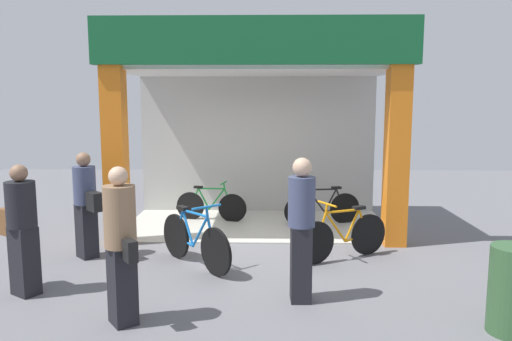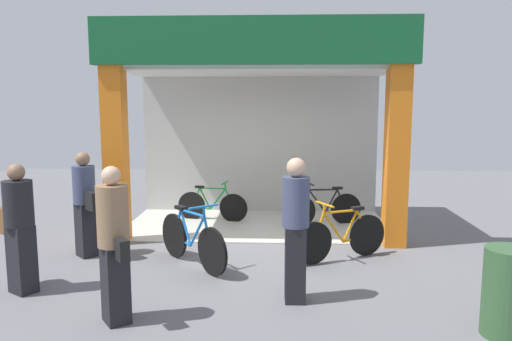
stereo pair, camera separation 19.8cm
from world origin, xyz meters
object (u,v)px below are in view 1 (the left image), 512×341
Objects in this scene: pedestrian_0 at (86,204)px; bicycle_inside_1 at (211,205)px; bicycle_parked_0 at (343,236)px; pedestrian_2 at (121,244)px; pedestrian_1 at (301,228)px; pedestrian_3 at (21,228)px; bicycle_parked_1 at (195,241)px; bicycle_inside_0 at (323,208)px.

bicycle_inside_1 is at bearing 55.33° from pedestrian_0.
pedestrian_2 reaches higher than bicycle_parked_0.
pedestrian_2 is at bearing -161.25° from pedestrian_1.
pedestrian_2 is at bearing -62.12° from pedestrian_0.
pedestrian_1 is at bearing 18.75° from pedestrian_2.
pedestrian_0 reaches higher than bicycle_inside_1.
pedestrian_3 is at bearing -100.68° from pedestrian_0.
pedestrian_0 is at bearing 167.84° from bicycle_parked_1.
pedestrian_0 is (-1.62, -2.34, 0.52)m from bicycle_inside_1.
bicycle_inside_0 is 0.92× the size of pedestrian_3.
pedestrian_1 reaches higher than bicycle_parked_0.
pedestrian_1 is (-0.74, -1.58, 0.53)m from bicycle_parked_0.
pedestrian_2 is (-0.43, -4.58, 0.56)m from bicycle_inside_1.
pedestrian_0 is at bearing -124.67° from bicycle_inside_1.
pedestrian_2 is at bearing -104.84° from bicycle_parked_1.
pedestrian_0 is at bearing 79.32° from pedestrian_3.
bicycle_parked_0 is 1.09× the size of bicycle_parked_1.
bicycle_parked_0 is 3.90m from pedestrian_0.
bicycle_inside_1 is 0.88× the size of pedestrian_0.
bicycle_parked_1 is 0.82× the size of pedestrian_3.
bicycle_inside_0 is 0.87× the size of pedestrian_2.
bicycle_inside_0 is 3.23m from bicycle_parked_1.
bicycle_parked_1 is at bearing 28.92° from pedestrian_3.
bicycle_inside_0 is 2.08m from bicycle_parked_0.
pedestrian_3 is at bearing 151.30° from pedestrian_2.
bicycle_inside_0 is at bearing 91.93° from bicycle_parked_0.
bicycle_parked_1 is 2.00m from pedestrian_2.
pedestrian_3 is (-1.89, -3.78, 0.52)m from bicycle_inside_1.
bicycle_parked_1 is at bearing -12.16° from pedestrian_0.
pedestrian_2 is 1.66m from pedestrian_3.
bicycle_parked_1 is at bearing 75.16° from pedestrian_2.
bicycle_parked_1 is at bearing 139.82° from pedestrian_1.
pedestrian_3 is at bearing -160.81° from bicycle_parked_0.
pedestrian_1 is (1.51, -3.92, 0.57)m from bicycle_inside_1.
pedestrian_2 is (-1.94, -0.66, -0.01)m from pedestrian_1.
pedestrian_2 is at bearing -95.40° from bicycle_inside_1.
pedestrian_0 reaches higher than bicycle_inside_0.
bicycle_inside_0 is 4.35m from pedestrian_0.
bicycle_inside_0 is 1.12× the size of bicycle_parked_1.
pedestrian_0 is 3.50m from pedestrian_1.
pedestrian_0 is 1.00× the size of pedestrian_3.
pedestrian_3 is (-0.27, -1.44, 0.01)m from pedestrian_0.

